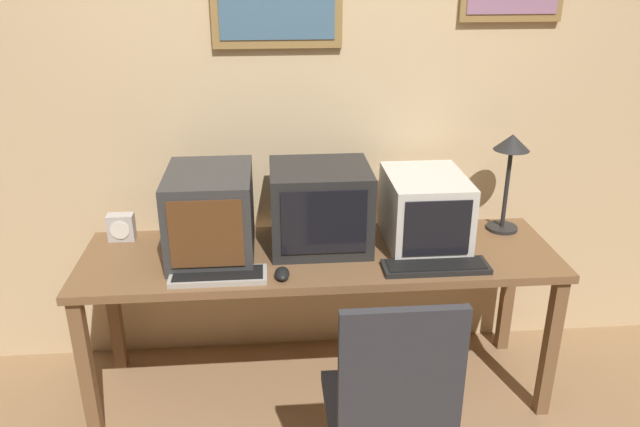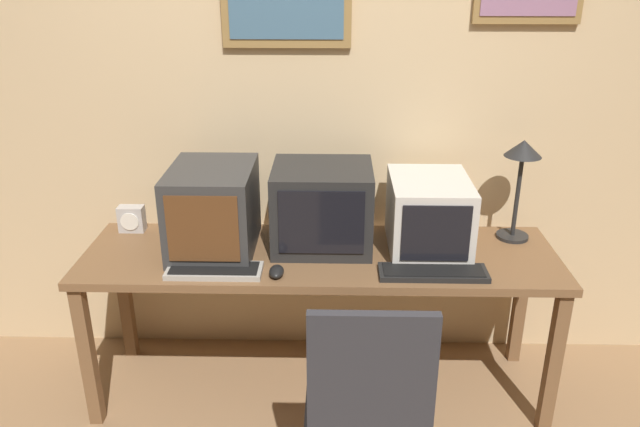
# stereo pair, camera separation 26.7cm
# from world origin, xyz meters

# --- Properties ---
(wall_back) EXTENTS (8.00, 0.08, 2.60)m
(wall_back) POSITION_xyz_m (0.00, 1.50, 1.31)
(wall_back) COLOR #D1B284
(wall_back) RESTS_ON ground_plane
(desk) EXTENTS (2.08, 0.61, 0.72)m
(desk) POSITION_xyz_m (0.00, 1.08, 0.65)
(desk) COLOR brown
(desk) RESTS_ON ground_plane
(monitor_left) EXTENTS (0.36, 0.46, 0.38)m
(monitor_left) POSITION_xyz_m (-0.47, 1.12, 0.91)
(monitor_left) COLOR #333333
(monitor_left) RESTS_ON desk
(monitor_center) EXTENTS (0.43, 0.39, 0.37)m
(monitor_center) POSITION_xyz_m (0.01, 1.17, 0.91)
(monitor_center) COLOR black
(monitor_center) RESTS_ON desk
(monitor_right) EXTENTS (0.34, 0.44, 0.32)m
(monitor_right) POSITION_xyz_m (0.48, 1.15, 0.88)
(monitor_right) COLOR beige
(monitor_right) RESTS_ON desk
(keyboard_main) EXTENTS (0.39, 0.15, 0.03)m
(keyboard_main) POSITION_xyz_m (-0.43, 0.88, 0.74)
(keyboard_main) COLOR #A8A399
(keyboard_main) RESTS_ON desk
(keyboard_side) EXTENTS (0.44, 0.14, 0.03)m
(keyboard_side) POSITION_xyz_m (0.47, 0.89, 0.74)
(keyboard_side) COLOR black
(keyboard_side) RESTS_ON desk
(mouse_near_keyboard) EXTENTS (0.06, 0.10, 0.04)m
(mouse_near_keyboard) POSITION_xyz_m (-0.17, 0.87, 0.74)
(mouse_near_keyboard) COLOR black
(mouse_near_keyboard) RESTS_ON desk
(desk_clock) EXTENTS (0.12, 0.07, 0.12)m
(desk_clock) POSITION_xyz_m (-0.89, 1.30, 0.78)
(desk_clock) COLOR #B7B2AD
(desk_clock) RESTS_ON desk
(desk_lamp) EXTENTS (0.16, 0.16, 0.47)m
(desk_lamp) POSITION_xyz_m (0.89, 1.26, 1.08)
(desk_lamp) COLOR black
(desk_lamp) RESTS_ON desk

